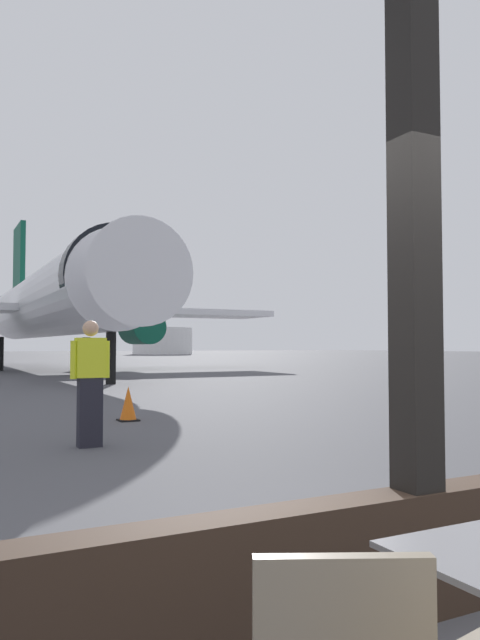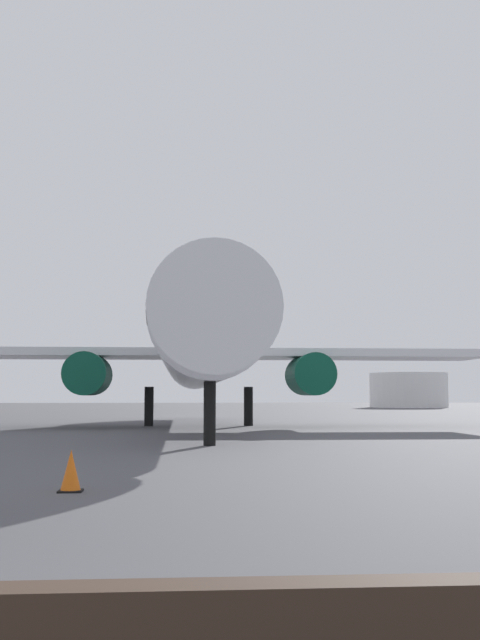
# 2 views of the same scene
# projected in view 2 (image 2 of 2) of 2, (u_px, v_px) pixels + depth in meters

# --- Properties ---
(ground_plane) EXTENTS (220.00, 220.00, 0.00)m
(ground_plane) POSITION_uv_depth(u_px,v_px,m) (135.00, 422.00, 42.75)
(ground_plane) COLOR #4C4C51
(airplane) EXTENTS (27.01, 32.41, 10.54)m
(airplane) POSITION_uv_depth(u_px,v_px,m) (200.00, 347.00, 34.91)
(airplane) COLOR silver
(airplane) RESTS_ON ground
(traffic_cone) EXTENTS (0.36, 0.36, 0.64)m
(traffic_cone) POSITION_uv_depth(u_px,v_px,m) (71.00, 472.00, 11.58)
(traffic_cone) COLOR orange
(traffic_cone) RESTS_ON ground
(fuel_storage_tank) EXTENTS (9.47, 9.47, 4.21)m
(fuel_storage_tank) POSITION_uv_depth(u_px,v_px,m) (408.00, 390.00, 93.65)
(fuel_storage_tank) COLOR white
(fuel_storage_tank) RESTS_ON ground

